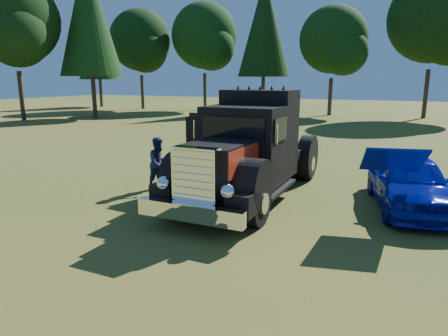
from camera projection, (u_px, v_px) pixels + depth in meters
ground at (267, 215)px, 9.88m from camera, size 120.00×120.00×0.00m
treeline at (356, 25)px, 33.29m from camera, size 72.10×24.04×13.84m
diamond_t_truck at (248, 153)px, 11.20m from camera, size 3.38×7.16×3.00m
hotrod_coupe at (409, 181)px, 10.30m from camera, size 2.61×4.50×1.89m
spectator_near at (179, 176)px, 10.60m from camera, size 0.45×0.62×1.57m
spectator_far at (159, 163)px, 12.11m from camera, size 0.84×0.94×1.60m
distant_teal_car at (236, 109)px, 36.07m from camera, size 3.84×4.07×1.37m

